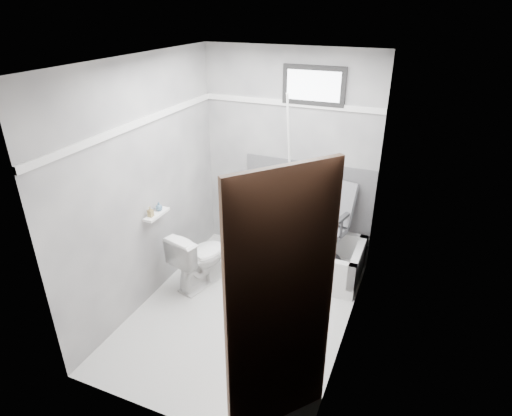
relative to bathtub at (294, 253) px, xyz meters
The scene contains 19 objects.
floor 0.98m from the bathtub, 103.89° to the right, with size 2.60×2.60×0.00m, color silver.
ceiling 2.39m from the bathtub, 103.89° to the right, with size 2.60×2.60×0.00m, color silver.
wall_back 1.08m from the bathtub, 121.87° to the left, with size 2.00×0.02×2.40m, color slate.
wall_front 2.45m from the bathtub, 95.89° to the right, with size 2.00×0.02×2.40m, color slate.
wall_left 1.83m from the bathtub, 142.91° to the right, with size 0.02×2.60×2.40m, color slate.
wall_right 1.56m from the bathtub, 50.38° to the right, with size 0.02×2.60×2.40m, color slate.
bathtub is the anchor object (origin of this frame).
office_chair 0.47m from the bathtub, 10.41° to the left, with size 0.55×0.55×0.95m, color slate, non-canonical shape.
toilet 1.08m from the bathtub, 142.11° to the right, with size 0.37×0.66×0.65m, color white.
door 2.46m from the bathtub, 71.25° to the right, with size 0.78×0.78×2.00m, color brown, non-canonical shape.
window 1.84m from the bathtub, 86.78° to the left, with size 0.66×0.04×0.40m, color black, non-canonical shape.
backerboard 0.69m from the bathtub, 86.82° to the left, with size 1.50×0.02×0.78m, color #4C4C4F.
trim_back 1.67m from the bathtub, 122.79° to the left, with size 2.00×0.02×0.06m, color white.
trim_left 2.22m from the bathtub, 142.61° to the right, with size 0.02×2.60×0.06m, color white.
pole 0.86m from the bathtub, 133.57° to the left, with size 0.02×0.02×1.95m, color silver.
shelf 1.62m from the bathtub, 142.15° to the right, with size 0.10×0.32×0.03m, color white.
soap_bottle_a 1.70m from the bathtub, 140.01° to the right, with size 0.05×0.05×0.11m, color #9A844D.
soap_bottle_b 1.62m from the bathtub, 144.28° to the right, with size 0.07×0.07×0.09m, color slate.
faucet 0.65m from the bathtub, 141.67° to the left, with size 0.26×0.10×0.16m, color silver, non-canonical shape.
Camera 1 is at (1.43, -3.07, 2.81)m, focal length 30.00 mm.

